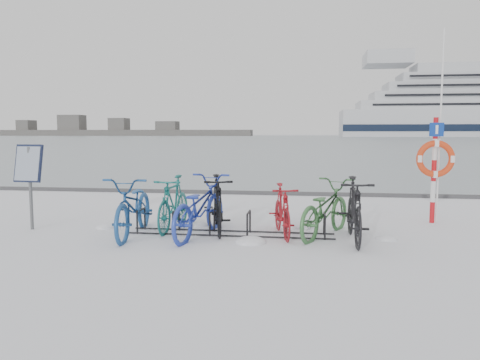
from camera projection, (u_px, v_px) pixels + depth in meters
ground at (230, 234)px, 9.07m from camera, size 900.00×900.00×0.00m
ice_sheet at (302, 138)px, 161.74m from camera, size 400.00×298.00×0.02m
quay_edge at (260, 193)px, 14.88m from camera, size 400.00×0.25×0.10m
bike_rack at (230, 225)px, 9.05m from camera, size 4.00×0.48×0.46m
info_board at (29, 168)px, 9.39m from camera, size 0.59×0.26×1.73m
lifebuoy_station at (435, 159)px, 10.03m from camera, size 0.80×0.23×4.17m
shoreline at (100, 131)px, 281.96m from camera, size 180.00×12.00×9.50m
bike_0 at (134, 204)px, 8.97m from camera, size 1.00×2.33×1.19m
bike_1 at (174, 202)px, 9.52m from camera, size 0.60×1.90×1.13m
bike_2 at (199, 205)px, 8.89m from camera, size 1.20×2.37×1.19m
bike_3 at (217, 202)px, 9.32m from camera, size 1.00×2.01×1.16m
bike_4 at (282, 209)px, 8.97m from camera, size 0.83×1.76×1.02m
bike_5 at (325, 207)px, 8.91m from camera, size 1.56×2.22×1.11m
bike_6 at (354, 208)px, 8.48m from camera, size 0.59×2.00×1.20m
snow_drifts at (246, 233)px, 9.16m from camera, size 5.99×1.97×0.20m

